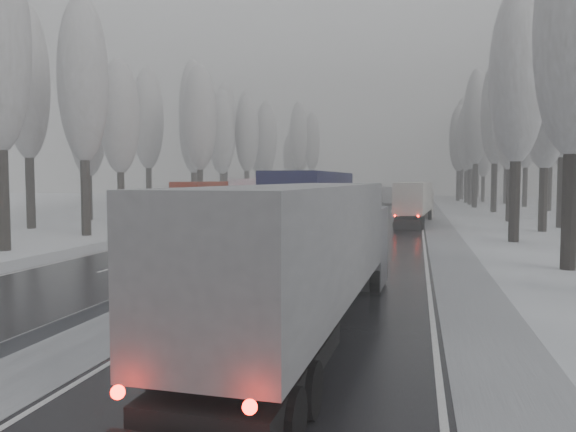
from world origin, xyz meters
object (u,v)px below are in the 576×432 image
at_px(truck_blue_box, 317,204).
at_px(truck_red_red, 214,201).
at_px(box_truck_distant, 390,195).
at_px(truck_red_white, 271,202).
at_px(truck_cream_box, 415,200).
at_px(truck_grey_tarp, 313,248).

height_order(truck_blue_box, truck_red_red, truck_blue_box).
relative_size(box_truck_distant, truck_red_white, 0.48).
height_order(box_truck_distant, truck_red_white, truck_red_white).
bearing_deg(truck_red_white, box_truck_distant, 85.65).
bearing_deg(truck_cream_box, box_truck_distant, 100.46).
distance_m(truck_cream_box, truck_red_red, 18.12).
xyz_separation_m(truck_grey_tarp, truck_cream_box, (2.49, 37.62, -0.10)).
bearing_deg(truck_red_red, truck_blue_box, -40.78).
distance_m(truck_blue_box, box_truck_distant, 60.94).
height_order(truck_blue_box, box_truck_distant, truck_blue_box).
distance_m(truck_blue_box, truck_cream_box, 20.19).
xyz_separation_m(truck_blue_box, box_truck_distant, (1.46, 60.91, -1.17)).
distance_m(truck_grey_tarp, box_truck_distant, 79.16).
distance_m(box_truck_distant, truck_red_white, 53.24).
height_order(truck_cream_box, box_truck_distant, truck_cream_box).
distance_m(truck_grey_tarp, truck_red_white, 27.48).
distance_m(box_truck_distant, truck_red_red, 50.75).
height_order(truck_grey_tarp, truck_red_red, truck_grey_tarp).
xyz_separation_m(truck_grey_tarp, truck_red_white, (-7.99, 26.29, 0.09)).
bearing_deg(truck_cream_box, truck_red_red, -149.94).
height_order(truck_grey_tarp, truck_blue_box, truck_blue_box).
bearing_deg(truck_red_red, truck_red_white, -25.02).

